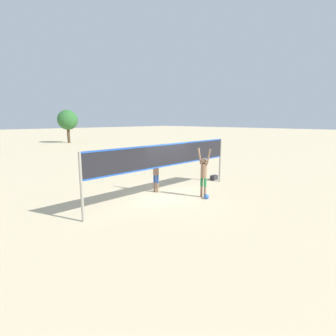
# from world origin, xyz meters

# --- Properties ---
(ground_plane) EXTENTS (200.00, 200.00, 0.00)m
(ground_plane) POSITION_xyz_m (0.00, 0.00, 0.00)
(ground_plane) COLOR beige
(volleyball_net) EXTENTS (8.57, 0.10, 2.46)m
(volleyball_net) POSITION_xyz_m (0.00, 0.00, 1.81)
(volleyball_net) COLOR gray
(volleyball_net) RESTS_ON ground_plane
(player_spiker) EXTENTS (0.28, 0.72, 2.26)m
(player_spiker) POSITION_xyz_m (1.08, -1.21, 1.20)
(player_spiker) COLOR #8C664C
(player_spiker) RESTS_ON ground_plane
(player_blocker) EXTENTS (0.28, 0.70, 2.13)m
(player_blocker) POSITION_xyz_m (0.16, 0.99, 1.12)
(player_blocker) COLOR #8C664C
(player_blocker) RESTS_ON ground_plane
(volleyball) EXTENTS (0.21, 0.21, 0.21)m
(volleyball) POSITION_xyz_m (0.96, -1.49, 0.11)
(volleyball) COLOR blue
(volleyball) RESTS_ON ground_plane
(gear_bag) EXTENTS (0.43, 0.27, 0.27)m
(gear_bag) POSITION_xyz_m (4.37, 0.47, 0.14)
(gear_bag) COLOR #2D2D33
(gear_bag) RESTS_ON ground_plane
(tree_left_cluster) EXTENTS (3.02, 3.02, 5.01)m
(tree_left_cluster) POSITION_xyz_m (9.77, 31.08, 3.46)
(tree_left_cluster) COLOR #4C3823
(tree_left_cluster) RESTS_ON ground_plane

